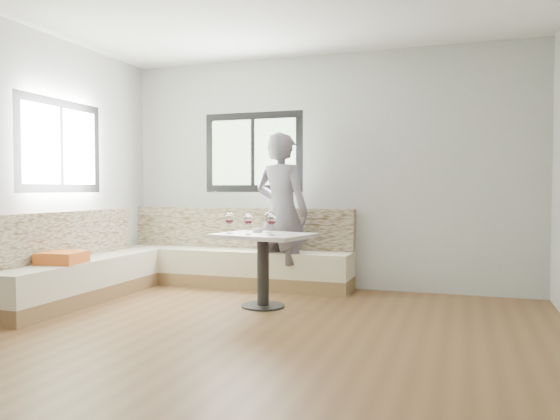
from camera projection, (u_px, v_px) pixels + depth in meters
The scene contains 9 objects.
room at pixel (239, 161), 4.30m from camera, with size 5.01×5.01×2.81m.
banquette at pixel (170, 263), 6.29m from camera, with size 2.90×2.80×0.95m.
table at pixel (263, 252), 5.48m from camera, with size 1.03×0.87×0.74m.
person at pixel (282, 212), 6.33m from camera, with size 0.67×0.44×1.84m, color slate.
olive_ramekin at pixel (258, 230), 5.63m from camera, with size 0.11×0.11×0.04m.
wine_glass_a at pixel (230, 219), 5.46m from camera, with size 0.10×0.10×0.21m.
wine_glass_b at pixel (248, 220), 5.32m from camera, with size 0.10×0.10×0.21m.
wine_glass_c at pixel (272, 220), 5.28m from camera, with size 0.10×0.10×0.21m.
wine_glass_d at pixel (269, 218), 5.56m from camera, with size 0.10×0.10×0.21m.
Camera 1 is at (1.60, -3.91, 1.19)m, focal length 35.00 mm.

